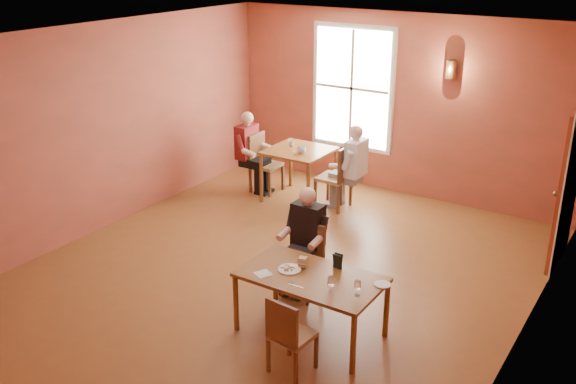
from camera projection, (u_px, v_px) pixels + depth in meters
The scene contains 28 objects.
ground at pixel (280, 272), 8.36m from camera, with size 6.00×7.00×0.01m, color brown.
wall_back at pixel (396, 105), 10.56m from camera, with size 6.00×0.04×3.00m, color brown.
wall_front at pixel (35, 282), 5.08m from camera, with size 6.00×0.04×3.00m, color brown.
wall_left at pixel (108, 127), 9.33m from camera, with size 0.04×7.00×3.00m, color brown.
wall_right at pixel (533, 216), 6.30m from camera, with size 0.04×7.00×3.00m, color brown.
ceiling at pixel (278, 38), 7.27m from camera, with size 6.00×7.00×0.04m, color white.
window at pixel (352, 88), 10.85m from camera, with size 1.36×0.10×1.96m, color white.
door at pixel (566, 187), 8.30m from camera, with size 0.12×1.04×2.10m, color maroon.
wall_sconce at pixel (451, 69), 9.77m from camera, with size 0.16×0.16×0.28m, color brown.
main_table at pixel (311, 305), 6.93m from camera, with size 1.52×0.85×0.71m, color brown, non-canonical shape.
chair_diner_main at pixel (303, 262), 7.66m from camera, with size 0.39×0.39×0.89m, color brown, non-canonical shape.
diner_main at pixel (302, 249), 7.57m from camera, with size 0.50×0.50×1.26m, color #3D2E23, non-canonical shape.
chair_empty at pixel (292, 334), 6.29m from camera, with size 0.37×0.37×0.85m, color #4A2211, non-canonical shape.
plate_food at pixel (290, 269), 6.91m from camera, with size 0.26×0.26×0.03m, color white.
sandwich at pixel (303, 263), 6.95m from camera, with size 0.08×0.08×0.10m, color #DEB96D.
goblet_b at pixel (357, 288), 6.39m from camera, with size 0.07×0.07×0.17m, color white, non-canonical shape.
goblet_c at pixel (331, 284), 6.45m from camera, with size 0.07×0.07×0.18m, color white, non-canonical shape.
menu_stand at pixel (338, 261), 6.92m from camera, with size 0.10×0.05×0.17m, color black.
knife at pixel (296, 286), 6.59m from camera, with size 0.18×0.01×0.00m, color silver.
napkin at pixel (263, 274), 6.83m from camera, with size 0.16×0.16×0.01m, color silver.
side_plate at pixel (382, 284), 6.61m from camera, with size 0.17×0.17×0.01m, color white.
second_table at pixel (299, 174), 10.58m from camera, with size 0.98×0.98×0.86m, color brown, non-canonical shape.
chair_diner_white at pixel (334, 176), 10.21m from camera, with size 0.46×0.46×1.05m, color #5B2C1B, non-canonical shape.
diner_white at pixel (335, 168), 10.15m from camera, with size 0.54×0.54×1.34m, color white, non-canonical shape.
chair_diner_maroon at pixel (266, 164), 10.88m from camera, with size 0.44×0.44×1.00m, color #57331E, non-canonical shape.
diner_maroon at pixel (265, 154), 10.83m from camera, with size 0.53×0.53×1.33m, color maroon, non-canonical shape.
cup_a at pixel (302, 150), 10.23m from camera, with size 0.14×0.14×0.11m, color white.
cup_b at pixel (292, 143), 10.59m from camera, with size 0.10×0.10×0.10m, color silver.
Camera 1 is at (4.10, -6.17, 4.02)m, focal length 40.00 mm.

